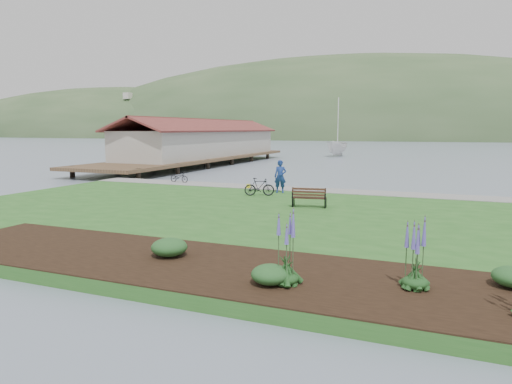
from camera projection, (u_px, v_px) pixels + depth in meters
ground at (294, 217)px, 22.12m from camera, size 600.00×600.00×0.00m
lawn at (280, 220)px, 20.26m from camera, size 34.00×20.00×0.40m
shoreline_path at (327, 190)px, 28.39m from camera, size 34.00×2.20×0.03m
garden_bed at (291, 275)px, 11.95m from camera, size 24.00×4.40×0.04m
far_hillside at (482, 140)px, 170.55m from camera, size 580.00×80.00×38.00m
pier_pavilion at (203, 142)px, 54.48m from camera, size 8.00×36.00×5.40m
park_bench at (309, 197)px, 22.32m from camera, size 1.72×0.90×1.02m
person at (280, 174)px, 27.35m from camera, size 0.94×0.74×2.31m
bicycle_a at (179, 177)px, 32.68m from camera, size 0.72×1.59×0.80m
bicycle_b at (259, 187)px, 26.18m from camera, size 1.09×1.78×1.03m
sailboat at (337, 157)px, 70.02m from camera, size 11.32×11.50×28.44m
pannier at (248, 186)px, 29.48m from camera, size 0.18×0.27×0.28m
echium_0 at (286, 252)px, 11.07m from camera, size 0.62×0.62×2.03m
echium_1 at (416, 257)px, 10.79m from camera, size 0.62×0.62×1.87m
shrub_0 at (169, 247)px, 13.65m from camera, size 1.08×1.08×0.54m
shrub_1 at (270, 274)px, 11.19m from camera, size 0.96×0.96×0.48m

